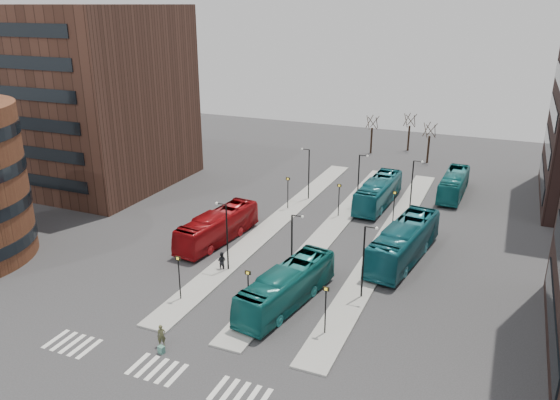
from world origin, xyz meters
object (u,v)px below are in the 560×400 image
at_px(red_bus, 218,227).
at_px(teal_bus_b, 378,192).
at_px(suitcase, 161,350).
at_px(teal_bus_c, 404,242).
at_px(commuter_a, 222,261).
at_px(commuter_b, 276,278).
at_px(traveller, 161,336).
at_px(teal_bus_a, 287,287).
at_px(commuter_c, 272,283).
at_px(teal_bus_d, 454,184).

bearing_deg(red_bus, teal_bus_b, 60.14).
relative_size(suitcase, teal_bus_c, 0.04).
relative_size(teal_bus_b, commuter_a, 6.83).
bearing_deg(commuter_b, red_bus, 73.83).
relative_size(traveller, commuter_b, 0.91).
relative_size(red_bus, commuter_a, 6.52).
bearing_deg(traveller, teal_bus_c, 18.41).
bearing_deg(commuter_b, commuter_a, 98.59).
bearing_deg(commuter_a, teal_bus_c, -154.46).
bearing_deg(teal_bus_a, teal_bus_b, 96.77).
xyz_separation_m(commuter_a, commuter_b, (5.61, -0.98, 0.03)).
distance_m(suitcase, commuter_c, 10.97).
bearing_deg(teal_bus_a, suitcase, -110.52).
bearing_deg(commuter_b, teal_bus_a, -120.58).
bearing_deg(red_bus, commuter_a, -51.05).
bearing_deg(teal_bus_c, commuter_a, -141.88).
distance_m(teal_bus_b, teal_bus_c, 14.32).
xyz_separation_m(suitcase, teal_bus_b, (6.39, 33.84, 1.34)).
xyz_separation_m(suitcase, commuter_a, (-2.23, 12.31, 0.58)).
height_order(teal_bus_d, traveller, teal_bus_d).
bearing_deg(teal_bus_c, teal_bus_a, -112.54).
height_order(red_bus, teal_bus_c, teal_bus_c).
height_order(suitcase, teal_bus_b, teal_bus_b).
relative_size(teal_bus_a, teal_bus_d, 1.06).
distance_m(traveller, commuter_b, 11.28).
height_order(teal_bus_c, teal_bus_d, teal_bus_c).
bearing_deg(teal_bus_a, commuter_c, 155.10).
xyz_separation_m(red_bus, teal_bus_c, (17.52, 3.13, 0.22)).
height_order(teal_bus_d, commuter_a, teal_bus_d).
bearing_deg(teal_bus_d, commuter_b, -108.46).
bearing_deg(teal_bus_d, red_bus, -128.70).
xyz_separation_m(teal_bus_c, teal_bus_d, (2.04, 20.13, -0.29)).
relative_size(red_bus, traveller, 6.90).
bearing_deg(red_bus, teal_bus_a, -31.34).
xyz_separation_m(teal_bus_d, commuter_a, (-16.23, -28.47, -0.62)).
relative_size(traveller, commuter_a, 0.95).
xyz_separation_m(teal_bus_b, commuter_a, (-8.62, -21.53, -0.76)).
height_order(teal_bus_b, traveller, teal_bus_b).
distance_m(teal_bus_b, commuter_c, 23.64).
bearing_deg(teal_bus_d, teal_bus_a, -104.07).
xyz_separation_m(teal_bus_d, traveller, (-14.44, -40.06, -0.66)).
bearing_deg(commuter_b, teal_bus_c, -24.09).
height_order(red_bus, commuter_b, red_bus).
height_order(teal_bus_b, teal_bus_d, teal_bus_b).
bearing_deg(suitcase, red_bus, 119.58).
height_order(teal_bus_c, commuter_b, teal_bus_c).
distance_m(commuter_b, commuter_c, 0.93).
bearing_deg(suitcase, commuter_a, 112.24).
height_order(suitcase, teal_bus_c, teal_bus_c).
xyz_separation_m(suitcase, teal_bus_d, (14.00, 40.78, 1.20)).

